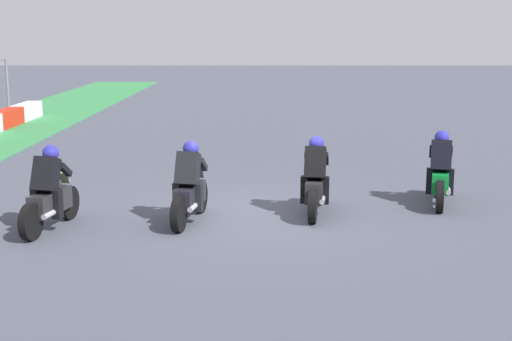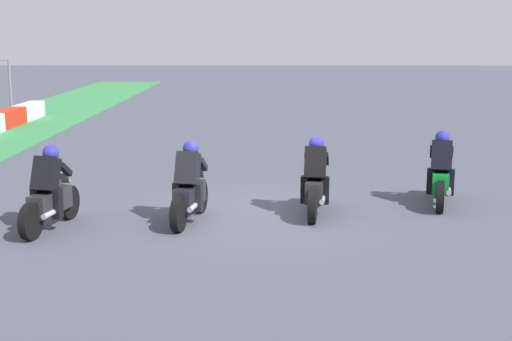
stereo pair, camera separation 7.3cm
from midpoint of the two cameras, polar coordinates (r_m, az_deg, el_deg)
ground_plane at (r=13.70m, az=0.27°, el=-3.58°), size 120.00×120.00×0.00m
rider_lane_a at (r=14.85m, az=14.78°, el=-0.32°), size 2.02×0.64×1.51m
rider_lane_b at (r=13.67m, az=4.96°, el=-0.96°), size 2.04×0.59×1.51m
rider_lane_c at (r=13.12m, az=-5.21°, el=-1.49°), size 2.03×0.62×1.51m
rider_lane_d at (r=13.10m, az=-16.11°, el=-1.91°), size 2.03×0.62×1.51m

